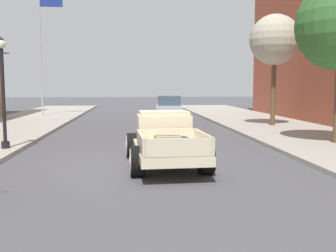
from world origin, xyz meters
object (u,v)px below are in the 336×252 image
object	(u,v)px
car_background_silver	(169,109)
street_tree_second	(275,40)
street_lamp_near	(3,84)
flagpole	(43,38)
hotrod_truck_cream	(164,139)

from	to	relation	value
car_background_silver	street_tree_second	xyz separation A→B (m)	(5.23, -5.65, 4.02)
street_lamp_near	flagpole	bearing A→B (deg)	97.20
hotrod_truck_cream	street_tree_second	world-z (taller)	street_tree_second
hotrod_truck_cream	car_background_silver	bearing A→B (deg)	84.01
street_lamp_near	street_tree_second	bearing A→B (deg)	29.54
car_background_silver	flagpole	xyz separation A→B (m)	(-8.90, 2.93, 5.00)
flagpole	street_lamp_near	bearing A→B (deg)	-82.80
hotrod_truck_cream	street_lamp_near	size ratio (longest dim) A/B	1.30
flagpole	street_tree_second	size ratio (longest dim) A/B	1.52
street_lamp_near	flagpole	world-z (taller)	flagpole
hotrod_truck_cream	street_lamp_near	xyz separation A→B (m)	(-5.37, 2.44, 1.63)
flagpole	street_tree_second	world-z (taller)	flagpole
car_background_silver	street_tree_second	size ratio (longest dim) A/B	0.73
car_background_silver	flagpole	world-z (taller)	flagpole
street_lamp_near	hotrod_truck_cream	bearing A→B (deg)	-24.38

